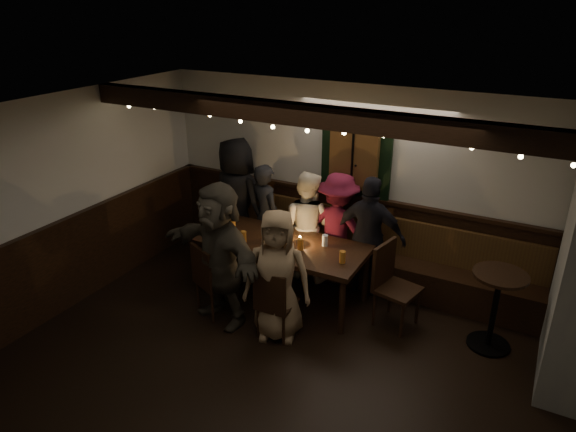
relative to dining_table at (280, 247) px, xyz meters
The scene contains 13 objects.
room 1.85m from the dining_table, ahead, with size 6.02×5.01×2.62m.
dining_table is the anchor object (origin of this frame).
chair_near_left 0.95m from the dining_table, 125.50° to the right, with size 0.55×0.55×0.93m.
chair_near_right 0.92m from the dining_table, 66.22° to the right, with size 0.40×0.40×0.87m.
chair_end 1.41m from the dining_table, ahead, with size 0.54×0.54×1.00m.
high_top 2.55m from the dining_table, ahead, with size 0.57×0.57×0.91m.
person_a 1.26m from the dining_table, 148.47° to the left, with size 0.89×0.58×1.81m, color black.
person_b 0.88m from the dining_table, 132.17° to the left, with size 0.55×0.36×1.51m, color black.
person_c 0.65m from the dining_table, 85.99° to the left, with size 0.73×0.57×1.51m, color silver.
person_d 0.88m from the dining_table, 58.17° to the left, with size 0.98×0.56×1.52m, color #561125.
person_e 1.13m from the dining_table, 33.79° to the left, with size 0.93×0.39×1.58m, color black.
person_f 0.87m from the dining_table, 116.03° to the right, with size 1.61×0.51×1.73m, color #3B352B.
person_g 0.83m from the dining_table, 63.60° to the right, with size 0.75×0.49×1.54m, color #937554.
Camera 1 is at (2.02, -3.61, 3.60)m, focal length 32.00 mm.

